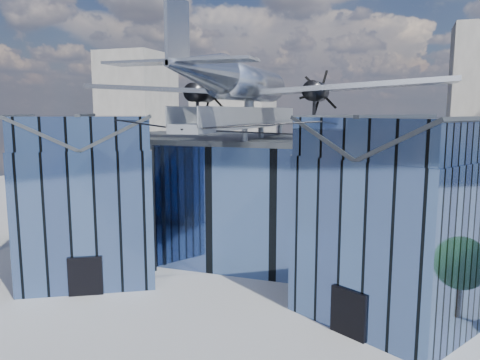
% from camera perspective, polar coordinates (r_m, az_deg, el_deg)
% --- Properties ---
extents(ground_plane, '(120.00, 120.00, 0.00)m').
position_cam_1_polar(ground_plane, '(33.11, -1.18, -12.91)').
color(ground_plane, gray).
extents(museum, '(32.88, 24.50, 17.60)m').
position_cam_1_polar(museum, '(36.91, 1.98, -1.73)').
color(museum, '#4B679A').
rests_on(museum, ground).
extents(bg_towers, '(77.00, 24.50, 26.00)m').
position_cam_1_polar(bg_towers, '(79.91, 12.77, 6.78)').
color(bg_towers, gray).
rests_on(bg_towers, ground).
extents(tree_side_w, '(4.55, 4.55, 5.55)m').
position_cam_1_polar(tree_side_w, '(48.27, -23.02, -2.13)').
color(tree_side_w, '#382816').
rests_on(tree_side_w, ground).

